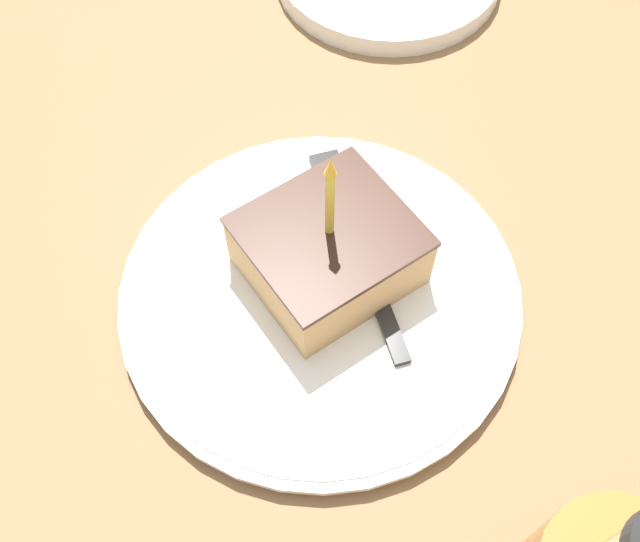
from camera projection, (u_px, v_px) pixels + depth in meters
name	position (u px, v px, depth m)	size (l,w,h in m)	color
ground_plane	(344.00, 312.00, 0.57)	(2.40, 2.40, 0.04)	olive
plate	(320.00, 294.00, 0.55)	(0.29, 0.29, 0.01)	white
cake_slice	(331.00, 249.00, 0.53)	(0.10, 0.11, 0.13)	tan
fork	(355.00, 236.00, 0.56)	(0.19, 0.08, 0.00)	#262626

